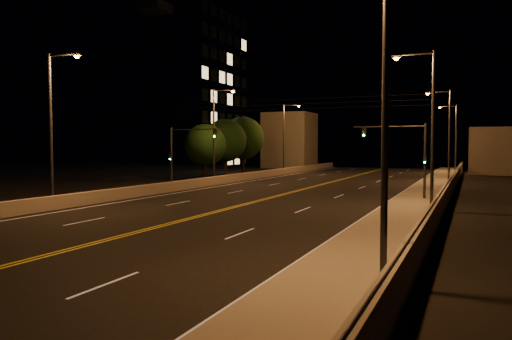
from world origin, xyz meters
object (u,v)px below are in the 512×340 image
at_px(streetlight_1, 428,119).
at_px(tree_2, 243,138).
at_px(streetlight_3, 454,134).
at_px(streetlight_6, 285,134).
at_px(tree_0, 205,145).
at_px(traffic_signal_left, 182,151).
at_px(streetlight_2, 447,130).
at_px(building_tower, 155,92).
at_px(traffic_signal_right, 409,152).
at_px(streetlight_4, 54,120).
at_px(tree_1, 225,141).
at_px(streetlight_5, 216,130).
at_px(streetlight_0, 376,89).

distance_m(streetlight_1, tree_2, 39.82).
height_order(streetlight_3, streetlight_6, same).
bearing_deg(tree_0, streetlight_3, 46.64).
distance_m(streetlight_3, traffic_signal_left, 44.22).
height_order(streetlight_1, streetlight_2, same).
bearing_deg(building_tower, traffic_signal_right, -33.78).
relative_size(streetlight_2, building_tower, 0.38).
distance_m(streetlight_4, traffic_signal_right, 23.81).
height_order(streetlight_2, tree_1, streetlight_2).
bearing_deg(streetlight_5, tree_1, 112.70).
bearing_deg(tree_1, traffic_signal_right, -38.55).
relative_size(traffic_signal_left, tree_0, 0.86).
height_order(building_tower, tree_1, building_tower).
bearing_deg(streetlight_6, building_tower, -174.24).
height_order(streetlight_3, streetlight_5, same).
height_order(streetlight_2, streetlight_4, same).
xyz_separation_m(streetlight_3, tree_2, (-26.35, -13.92, -0.57)).
bearing_deg(building_tower, tree_2, -5.50).
relative_size(tree_0, tree_2, 0.81).
bearing_deg(streetlight_1, streetlight_5, 148.91).
height_order(streetlight_1, streetlight_6, same).
bearing_deg(streetlight_6, traffic_signal_left, -87.62).
bearing_deg(tree_0, tree_2, 95.54).
bearing_deg(streetlight_1, traffic_signal_left, 167.42).
bearing_deg(tree_0, building_tower, 139.48).
height_order(streetlight_4, tree_1, streetlight_4).
xyz_separation_m(streetlight_5, building_tower, (-20.21, 18.38, 6.49)).
xyz_separation_m(traffic_signal_right, traffic_signal_left, (-18.67, 0.00, 0.00)).
bearing_deg(streetlight_3, traffic_signal_right, -92.33).
relative_size(streetlight_0, streetlight_3, 1.00).
height_order(traffic_signal_left, tree_1, tree_1).
xyz_separation_m(streetlight_2, tree_2, (-26.35, 6.75, -0.57)).
xyz_separation_m(streetlight_1, tree_0, (-25.12, 17.18, -1.52)).
bearing_deg(tree_1, streetlight_4, -81.86).
distance_m(streetlight_3, tree_0, 36.62).
height_order(streetlight_6, traffic_signal_right, streetlight_6).
bearing_deg(streetlight_3, streetlight_4, -112.35).
bearing_deg(streetlight_4, tree_0, 98.11).
height_order(streetlight_4, streetlight_6, same).
xyz_separation_m(streetlight_0, streetlight_1, (0.00, 17.77, 0.00)).
xyz_separation_m(building_tower, tree_0, (16.56, -14.16, -8.01)).
bearing_deg(tree_2, streetlight_4, -82.74).
bearing_deg(streetlight_2, streetlight_3, 90.00).
height_order(streetlight_2, traffic_signal_right, streetlight_2).
xyz_separation_m(streetlight_3, streetlight_4, (-21.47, -52.21, 0.00)).
bearing_deg(streetlight_4, traffic_signal_left, 84.71).
height_order(streetlight_3, streetlight_4, same).
xyz_separation_m(streetlight_1, streetlight_3, (0.00, 43.77, 0.00)).
relative_size(streetlight_3, tree_0, 1.51).
bearing_deg(streetlight_2, tree_2, 165.62).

